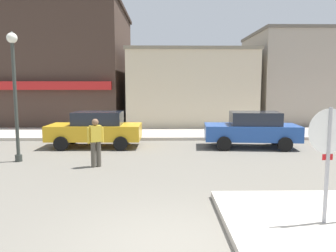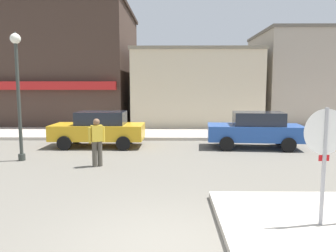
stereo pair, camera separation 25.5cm
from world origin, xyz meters
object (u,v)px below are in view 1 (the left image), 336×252
Objects in this scene: parked_car_nearest at (96,129)px; parked_car_second at (252,129)px; stop_sign at (328,150)px; lamp_post at (14,78)px; pedestrian_crossing_near at (96,141)px.

parked_car_second is at bearing -1.72° from parked_car_nearest.
stop_sign is 0.57× the size of parked_car_nearest.
parked_car_nearest is 6.84m from parked_car_second.
parked_car_nearest is (2.21, 2.76, -2.15)m from lamp_post.
stop_sign is 10.40m from parked_car_nearest.
stop_sign is 7.19m from pedestrian_crossing_near.
lamp_post reaches higher than pedestrian_crossing_near.
stop_sign is 0.56× the size of parked_car_second.
lamp_post is 4.14m from parked_car_nearest.
lamp_post is (-8.16, 5.74, 1.44)m from stop_sign.
pedestrian_crossing_near is at bearing -15.97° from lamp_post.
pedestrian_crossing_near reaches higher than parked_car_second.
lamp_post reaches higher than stop_sign.
parked_car_second is at bearing 15.76° from lamp_post.
stop_sign is at bearing -96.14° from parked_car_second.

